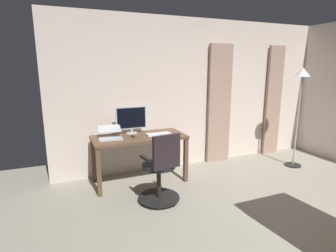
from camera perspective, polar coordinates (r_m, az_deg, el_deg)
name	(u,v)px	position (r m, az deg, el deg)	size (l,w,h in m)	color
back_room_partition	(197,94)	(4.95, 6.20, 6.79)	(5.14, 0.10, 2.58)	beige
curtain_left_panel	(273,101)	(5.89, 21.31, 4.88)	(0.36, 0.06, 2.17)	tan
curtain_right_panel	(219,105)	(5.09, 10.77, 4.46)	(0.47, 0.06, 2.17)	tan
desk	(139,142)	(4.17, -6.11, -3.44)	(1.41, 0.63, 0.74)	brown
office_chair	(161,171)	(3.57, -1.48, -9.45)	(0.56, 0.56, 0.96)	black
computer_monitor	(131,119)	(4.27, -7.76, 1.52)	(0.49, 0.18, 0.43)	#B7BCC1
computer_keyboard	(159,134)	(4.19, -2.01, -1.72)	(0.38, 0.14, 0.02)	white
laptop	(110,135)	(4.06, -12.12, -1.84)	(0.36, 0.37, 0.17)	#B7BCC1
computer_mouse	(133,136)	(4.10, -7.34, -2.05)	(0.06, 0.10, 0.04)	#333338
floor_lamp	(301,91)	(5.21, 26.16, 6.65)	(0.28, 0.28, 1.76)	black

